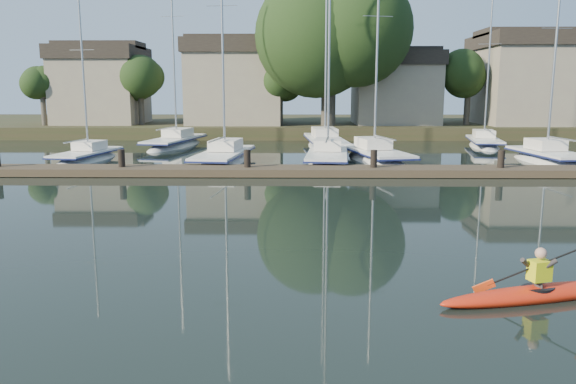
{
  "coord_description": "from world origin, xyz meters",
  "views": [
    {
      "loc": [
        -0.67,
        -12.44,
        4.03
      ],
      "look_at": [
        -0.9,
        2.97,
        1.2
      ],
      "focal_mm": 35.0,
      "sensor_mm": 36.0,
      "label": 1
    }
  ],
  "objects_px": {
    "sailboat_3": "(375,165)",
    "sailboat_4": "(548,166)",
    "kayak": "(543,290)",
    "sailboat_5": "(176,149)",
    "sailboat_2": "(327,166)",
    "sailboat_6": "(325,151)",
    "sailboat_0": "(87,164)",
    "sailboat_7": "(484,149)",
    "sailboat_1": "(224,166)",
    "dock": "(310,171)"
  },
  "relations": [
    {
      "from": "sailboat_2",
      "to": "sailboat_3",
      "type": "relative_size",
      "value": 1.14
    },
    {
      "from": "kayak",
      "to": "sailboat_2",
      "type": "bearing_deg",
      "value": 82.92
    },
    {
      "from": "sailboat_2",
      "to": "sailboat_5",
      "type": "bearing_deg",
      "value": 144.77
    },
    {
      "from": "sailboat_0",
      "to": "sailboat_4",
      "type": "relative_size",
      "value": 0.85
    },
    {
      "from": "sailboat_2",
      "to": "sailboat_6",
      "type": "distance_m",
      "value": 7.97
    },
    {
      "from": "sailboat_3",
      "to": "sailboat_5",
      "type": "bearing_deg",
      "value": 136.52
    },
    {
      "from": "sailboat_3",
      "to": "sailboat_4",
      "type": "distance_m",
      "value": 9.52
    },
    {
      "from": "sailboat_2",
      "to": "sailboat_1",
      "type": "bearing_deg",
      "value": -172.97
    },
    {
      "from": "kayak",
      "to": "sailboat_1",
      "type": "relative_size",
      "value": 0.31
    },
    {
      "from": "kayak",
      "to": "sailboat_0",
      "type": "xyz_separation_m",
      "value": [
        -16.8,
        21.23,
        -0.35
      ]
    },
    {
      "from": "kayak",
      "to": "sailboat_2",
      "type": "height_order",
      "value": "sailboat_2"
    },
    {
      "from": "kayak",
      "to": "sailboat_7",
      "type": "bearing_deg",
      "value": 58.32
    },
    {
      "from": "sailboat_2",
      "to": "dock",
      "type": "bearing_deg",
      "value": -98.26
    },
    {
      "from": "sailboat_1",
      "to": "sailboat_2",
      "type": "bearing_deg",
      "value": 8.71
    },
    {
      "from": "kayak",
      "to": "sailboat_5",
      "type": "bearing_deg",
      "value": 99.07
    },
    {
      "from": "sailboat_2",
      "to": "sailboat_6",
      "type": "relative_size",
      "value": 0.89
    },
    {
      "from": "sailboat_5",
      "to": "sailboat_2",
      "type": "bearing_deg",
      "value": -30.14
    },
    {
      "from": "sailboat_2",
      "to": "sailboat_6",
      "type": "height_order",
      "value": "sailboat_6"
    },
    {
      "from": "dock",
      "to": "sailboat_3",
      "type": "height_order",
      "value": "sailboat_3"
    },
    {
      "from": "dock",
      "to": "sailboat_6",
      "type": "height_order",
      "value": "sailboat_6"
    },
    {
      "from": "kayak",
      "to": "sailboat_7",
      "type": "xyz_separation_m",
      "value": [
        8.56,
        29.63,
        -0.36
      ]
    },
    {
      "from": "sailboat_7",
      "to": "sailboat_6",
      "type": "bearing_deg",
      "value": -164.09
    },
    {
      "from": "sailboat_6",
      "to": "kayak",
      "type": "bearing_deg",
      "value": -88.41
    },
    {
      "from": "sailboat_3",
      "to": "sailboat_7",
      "type": "distance_m",
      "value": 12.23
    },
    {
      "from": "sailboat_3",
      "to": "sailboat_5",
      "type": "xyz_separation_m",
      "value": [
        -13.12,
        8.1,
        0.01
      ]
    },
    {
      "from": "sailboat_4",
      "to": "sailboat_5",
      "type": "relative_size",
      "value": 0.82
    },
    {
      "from": "sailboat_1",
      "to": "sailboat_5",
      "type": "distance_m",
      "value": 10.04
    },
    {
      "from": "kayak",
      "to": "dock",
      "type": "bearing_deg",
      "value": 89.03
    },
    {
      "from": "dock",
      "to": "sailboat_5",
      "type": "xyz_separation_m",
      "value": [
        -9.29,
        13.36,
        -0.4
      ]
    },
    {
      "from": "sailboat_6",
      "to": "sailboat_5",
      "type": "bearing_deg",
      "value": 172.09
    },
    {
      "from": "kayak",
      "to": "sailboat_3",
      "type": "relative_size",
      "value": 0.33
    },
    {
      "from": "kayak",
      "to": "sailboat_5",
      "type": "relative_size",
      "value": 0.29
    },
    {
      "from": "sailboat_5",
      "to": "sailboat_6",
      "type": "bearing_deg",
      "value": 5.94
    },
    {
      "from": "sailboat_0",
      "to": "sailboat_6",
      "type": "xyz_separation_m",
      "value": [
        14.0,
        7.36,
        -0.03
      ]
    },
    {
      "from": "kayak",
      "to": "sailboat_2",
      "type": "xyz_separation_m",
      "value": [
        -3.08,
        20.62,
        -0.37
      ]
    },
    {
      "from": "sailboat_4",
      "to": "sailboat_0",
      "type": "bearing_deg",
      "value": 173.8
    },
    {
      "from": "sailboat_1",
      "to": "sailboat_3",
      "type": "bearing_deg",
      "value": 11.99
    },
    {
      "from": "sailboat_0",
      "to": "sailboat_5",
      "type": "height_order",
      "value": "sailboat_5"
    },
    {
      "from": "kayak",
      "to": "dock",
      "type": "relative_size",
      "value": 0.13
    },
    {
      "from": "sailboat_0",
      "to": "sailboat_6",
      "type": "bearing_deg",
      "value": 35.81
    },
    {
      "from": "sailboat_4",
      "to": "sailboat_5",
      "type": "xyz_separation_m",
      "value": [
        -22.62,
        8.62,
        0.01
      ]
    },
    {
      "from": "sailboat_0",
      "to": "sailboat_2",
      "type": "xyz_separation_m",
      "value": [
        13.72,
        -0.61,
        -0.02
      ]
    },
    {
      "from": "sailboat_2",
      "to": "sailboat_5",
      "type": "height_order",
      "value": "sailboat_2"
    },
    {
      "from": "sailboat_7",
      "to": "dock",
      "type": "bearing_deg",
      "value": -122.24
    },
    {
      "from": "dock",
      "to": "sailboat_5",
      "type": "height_order",
      "value": "sailboat_5"
    },
    {
      "from": "sailboat_4",
      "to": "sailboat_7",
      "type": "distance_m",
      "value": 8.96
    },
    {
      "from": "sailboat_0",
      "to": "sailboat_4",
      "type": "bearing_deg",
      "value": 6.89
    },
    {
      "from": "sailboat_0",
      "to": "sailboat_1",
      "type": "bearing_deg",
      "value": 2.04
    },
    {
      "from": "sailboat_7",
      "to": "sailboat_1",
      "type": "bearing_deg",
      "value": -141.35
    },
    {
      "from": "sailboat_6",
      "to": "sailboat_4",
      "type": "bearing_deg",
      "value": -37.41
    }
  ]
}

